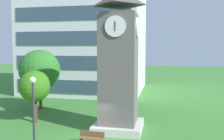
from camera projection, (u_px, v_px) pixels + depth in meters
name	position (u px, v px, depth m)	size (l,w,h in m)	color
office_building	(88.00, 9.00, 39.65)	(17.05, 15.45, 25.60)	silver
clock_tower	(119.00, 69.00, 20.23)	(3.85, 3.85, 11.25)	#605B56
park_bench	(91.00, 138.00, 17.52)	(1.81, 0.54, 0.88)	brown
street_lamp	(34.00, 110.00, 14.22)	(0.36, 0.36, 5.09)	#333338
tree_streetside	(35.00, 86.00, 22.44)	(2.82, 2.82, 4.72)	#513823
tree_by_building	(40.00, 70.00, 27.42)	(4.45, 4.45, 6.53)	#513823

